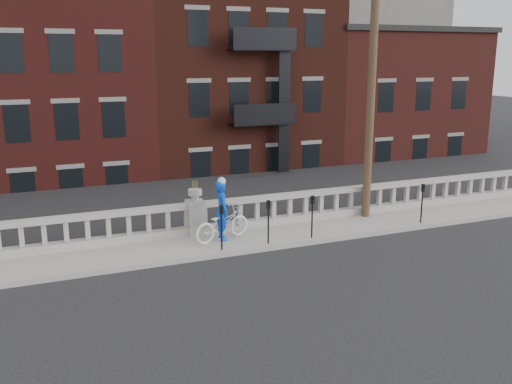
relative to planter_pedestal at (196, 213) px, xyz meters
The scene contains 12 objects.
ground 4.04m from the planter_pedestal, 90.00° to the right, with size 120.00×120.00×0.00m, color black.
sidewalk 1.21m from the planter_pedestal, 90.00° to the right, with size 32.00×2.20×0.15m, color gray.
balustrade 0.19m from the planter_pedestal, ahead, with size 28.00×0.34×1.03m.
planter_pedestal is the anchor object (origin of this frame).
lower_level 19.19m from the planter_pedestal, 88.31° to the left, with size 80.00×44.00×20.80m.
utility_pole 7.61m from the planter_pedestal, ahead, with size 1.60×0.28×10.00m.
parking_meter_a 1.82m from the planter_pedestal, 82.26° to the right, with size 0.10×0.09×1.36m.
parking_meter_b 2.51m from the planter_pedestal, 45.90° to the right, with size 0.10×0.09×1.36m.
parking_meter_c 3.71m from the planter_pedestal, 29.02° to the right, with size 0.10×0.09×1.36m.
parking_meter_d 7.69m from the planter_pedestal, 13.54° to the right, with size 0.10×0.09×1.36m.
bicycle 1.08m from the planter_pedestal, 56.96° to the right, with size 0.69×1.98×1.04m, color silver.
cyclist 1.08m from the planter_pedestal, 55.50° to the right, with size 0.68×0.45×1.87m, color #0C3CC0.
Camera 1 is at (-5.01, -12.95, 5.75)m, focal length 40.00 mm.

